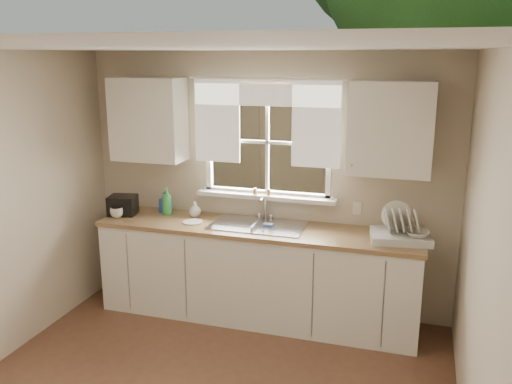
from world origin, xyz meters
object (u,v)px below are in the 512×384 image
(cup, at_px, (117,212))
(black_appliance, at_px, (123,205))
(dish_rack, at_px, (400,232))
(soap_bottle_a, at_px, (167,201))

(cup, bearing_deg, black_appliance, 105.72)
(dish_rack, bearing_deg, soap_bottle_a, 177.03)
(dish_rack, bearing_deg, cup, -177.38)
(dish_rack, height_order, cup, dish_rack)
(cup, xyz_separation_m, black_appliance, (0.00, 0.12, 0.04))
(soap_bottle_a, xyz_separation_m, black_appliance, (-0.42, -0.12, -0.04))
(cup, distance_m, black_appliance, 0.13)
(dish_rack, bearing_deg, black_appliance, -179.87)
(soap_bottle_a, bearing_deg, dish_rack, -12.12)
(cup, relative_size, black_appliance, 0.50)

